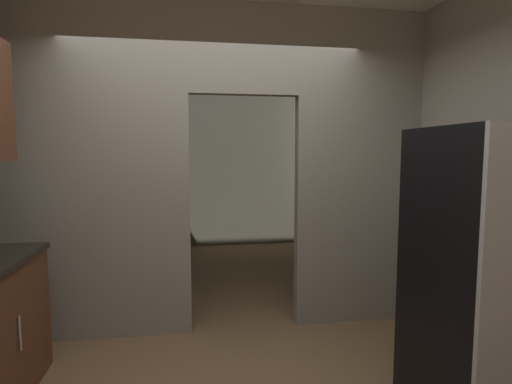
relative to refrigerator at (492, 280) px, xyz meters
The scene contains 3 objects.
kitchen_partition 2.26m from the refrigerator, 134.41° to the left, with size 3.78×0.12×2.85m.
adjoining_room_shell 4.14m from the refrigerator, 110.89° to the left, with size 3.78×3.40×2.85m.
refrigerator is the anchor object (origin of this frame).
Camera 1 is at (-0.23, -2.27, 1.59)m, focal length 28.45 mm.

